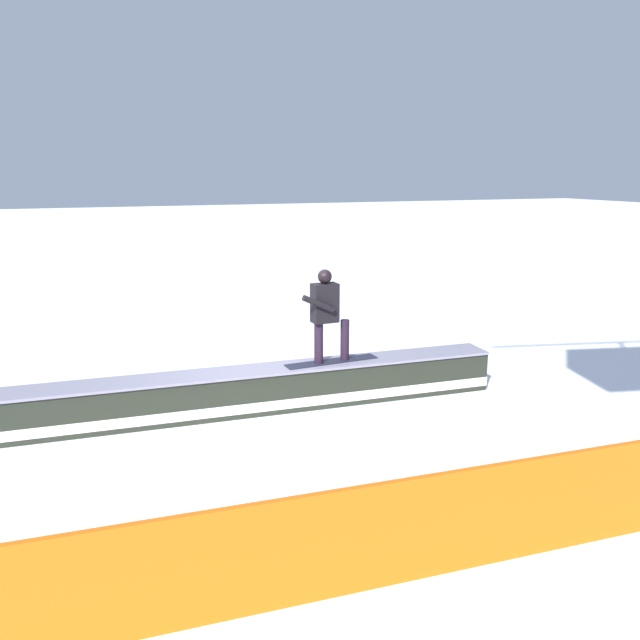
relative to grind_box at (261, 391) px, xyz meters
The scene contains 4 objects.
ground_plane 0.31m from the grind_box, ahead, with size 120.00×120.00×0.00m, color white.
grind_box is the anchor object (origin of this frame).
snowboarder 1.60m from the grind_box, behind, with size 1.55×0.45×1.50m.
safety_fence 4.56m from the grind_box, 90.00° to the left, with size 8.36×0.06×1.01m, color orange.
Camera 1 is at (2.55, 9.03, 3.65)m, focal length 35.65 mm.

